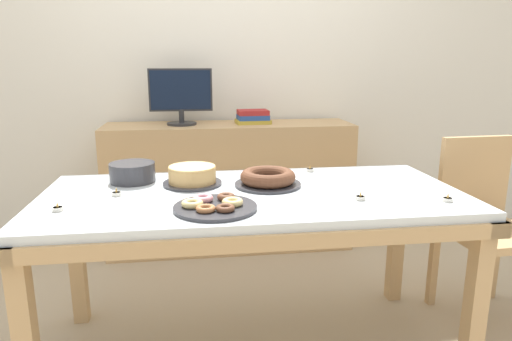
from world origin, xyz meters
TOP-DOWN VIEW (x-y plane):
  - wall_back at (0.00, 1.57)m, footprint 8.00×0.10m
  - dining_table at (0.00, 0.00)m, footprint 1.83×0.86m
  - chair at (1.23, 0.17)m, footprint 0.44×0.44m
  - sideboard at (0.00, 1.27)m, footprint 1.71×0.44m
  - computer_monitor at (-0.32, 1.27)m, footprint 0.42×0.20m
  - book_stack at (0.17, 1.27)m, footprint 0.24×0.18m
  - cake_chocolate_round at (-0.26, 0.16)m, footprint 0.27×0.27m
  - cake_golden_bundt at (0.08, 0.09)m, footprint 0.30×0.30m
  - pastry_platter at (-0.18, -0.22)m, footprint 0.32×0.32m
  - plate_stack at (-0.54, 0.25)m, footprint 0.21×0.21m
  - tealight_left_edge at (-0.58, 0.02)m, footprint 0.04×0.04m
  - tealight_centre at (-0.76, -0.16)m, footprint 0.04×0.04m
  - tealight_near_front at (0.42, -0.18)m, footprint 0.04×0.04m
  - tealight_right_edge at (0.76, -0.25)m, footprint 0.04×0.04m
  - tealight_near_cakes at (0.34, 0.33)m, footprint 0.04×0.04m

SIDE VIEW (x-z plane):
  - sideboard at x=0.00m, z-range 0.00..0.90m
  - chair at x=1.23m, z-range 0.05..0.99m
  - dining_table at x=0.00m, z-range 0.29..1.07m
  - tealight_left_edge at x=-0.58m, z-range 0.76..0.80m
  - tealight_centre at x=-0.76m, z-range 0.76..0.80m
  - tealight_near_front at x=0.42m, z-range 0.76..0.80m
  - tealight_right_edge at x=0.76m, z-range 0.76..0.80m
  - tealight_near_cakes at x=0.34m, z-range 0.76..0.80m
  - pastry_platter at x=-0.18m, z-range 0.76..0.80m
  - cake_golden_bundt at x=0.08m, z-range 0.77..0.84m
  - cake_chocolate_round at x=-0.26m, z-range 0.77..0.85m
  - plate_stack at x=-0.54m, z-range 0.77..0.86m
  - book_stack at x=0.17m, z-range 0.90..0.99m
  - computer_monitor at x=-0.32m, z-range 0.90..1.28m
  - wall_back at x=0.00m, z-range 0.00..2.60m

